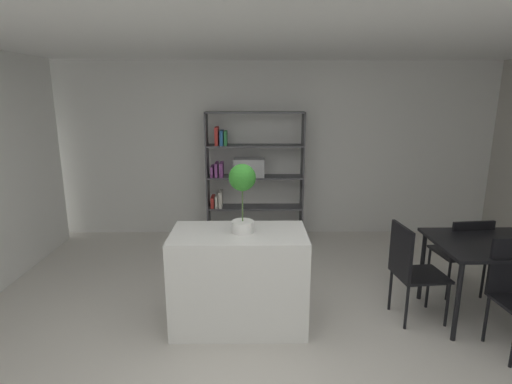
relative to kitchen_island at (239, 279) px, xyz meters
name	(u,v)px	position (x,y,z in m)	size (l,w,h in m)	color
ground_plane	(267,357)	(0.24, -0.51, -0.45)	(9.79, 9.79, 0.00)	beige
ceiling_slab	(269,17)	(0.24, -0.51, 2.16)	(7.11, 6.32, 0.06)	white
back_partition	(260,150)	(0.24, 2.62, 0.84)	(7.11, 0.06, 2.58)	silver
kitchen_island	(239,279)	(0.00, 0.00, 0.00)	(1.22, 0.66, 0.91)	white
potted_plant_on_island	(242,189)	(0.04, 0.00, 0.85)	(0.24, 0.24, 0.62)	white
open_bookshelf	(248,173)	(0.06, 2.33, 0.54)	(1.40, 0.32, 1.87)	#4C4C51
dining_table	(490,251)	(2.34, 0.08, 0.23)	(1.02, 0.86, 0.77)	black
dining_chair_far	(463,249)	(2.35, 0.54, 0.06)	(0.49, 0.49, 0.86)	black
dining_chair_island_side	(410,266)	(1.61, 0.07, 0.09)	(0.49, 0.45, 0.94)	black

